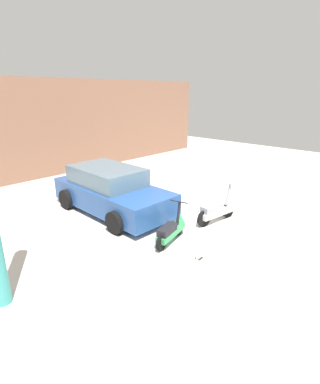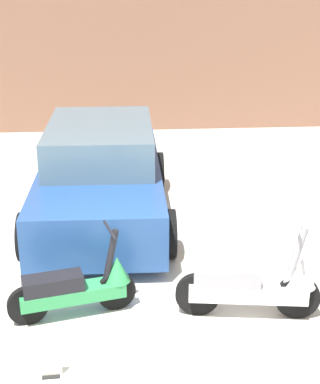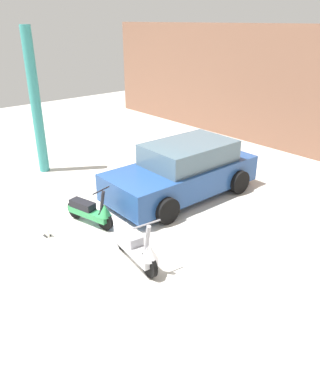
{
  "view_description": "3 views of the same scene",
  "coord_description": "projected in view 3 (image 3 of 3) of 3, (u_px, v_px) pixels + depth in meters",
  "views": [
    {
      "loc": [
        -5.63,
        -3.58,
        3.57
      ],
      "look_at": [
        0.41,
        2.13,
        0.74
      ],
      "focal_mm": 28.0,
      "sensor_mm": 36.0,
      "label": 1
    },
    {
      "loc": [
        -0.12,
        -4.64,
        3.41
      ],
      "look_at": [
        0.38,
        1.97,
        0.93
      ],
      "focal_mm": 55.0,
      "sensor_mm": 36.0,
      "label": 2
    },
    {
      "loc": [
        5.96,
        -2.87,
        4.2
      ],
      "look_at": [
        0.51,
        1.89,
        0.84
      ],
      "focal_mm": 35.0,
      "sensor_mm": 36.0,
      "label": 3
    }
  ],
  "objects": [
    {
      "name": "wall_back",
      "position": [
        309.0,
        94.0,
        11.82
      ],
      "size": [
        19.6,
        0.12,
        4.07
      ],
      "primitive_type": "cube",
      "color": "#845B47",
      "rests_on": "ground_plane"
    },
    {
      "name": "ground_plane",
      "position": [
        73.0,
        248.0,
        7.55
      ],
      "size": [
        28.0,
        28.0,
        0.0
      ],
      "primitive_type": "plane",
      "color": "silver"
    },
    {
      "name": "support_column_side",
      "position": [
        36.0,
        103.0,
        10.54
      ],
      "size": [
        0.29,
        0.29,
        4.07
      ],
      "primitive_type": "cylinder",
      "color": "teal",
      "rests_on": "ground_plane"
    },
    {
      "name": "scooter_front_left",
      "position": [
        91.0,
        211.0,
        8.28
      ],
      "size": [
        1.33,
        0.59,
        0.95
      ],
      "rotation": [
        0.0,
        0.0,
        0.24
      ],
      "color": "black",
      "rests_on": "ground_plane"
    },
    {
      "name": "placard_near_left_scooter",
      "position": [
        46.0,
        231.0,
        7.92
      ],
      "size": [
        0.2,
        0.13,
        0.26
      ],
      "rotation": [
        0.0,
        0.0,
        0.06
      ],
      "color": "black",
      "rests_on": "ground_plane"
    },
    {
      "name": "car_rear_left",
      "position": [
        183.0,
        171.0,
        9.59
      ],
      "size": [
        2.03,
        4.08,
        1.38
      ],
      "rotation": [
        0.0,
        0.0,
        -1.59
      ],
      "color": "navy",
      "rests_on": "ground_plane"
    },
    {
      "name": "scooter_front_right",
      "position": [
        136.0,
        246.0,
        6.92
      ],
      "size": [
        1.51,
        0.56,
        1.05
      ],
      "rotation": [
        0.0,
        0.0,
        -0.14
      ],
      "color": "black",
      "rests_on": "ground_plane"
    }
  ]
}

